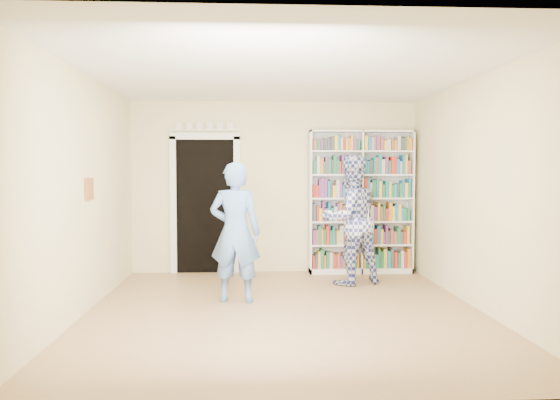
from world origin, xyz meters
name	(u,v)px	position (x,y,z in m)	size (l,w,h in m)	color
floor	(285,311)	(0.00, 0.00, 0.00)	(5.00, 5.00, 0.00)	#987749
ceiling	(285,73)	(0.00, 0.00, 2.70)	(5.00, 5.00, 0.00)	white
wall_back	(275,187)	(0.00, 2.50, 1.35)	(4.50, 4.50, 0.00)	beige
wall_left	(82,194)	(-2.25, 0.00, 1.35)	(5.00, 5.00, 0.00)	beige
wall_right	(479,193)	(2.25, 0.00, 1.35)	(5.00, 5.00, 0.00)	beige
bookshelf	(361,201)	(1.35, 2.34, 1.13)	(1.63, 0.31, 2.24)	white
doorway	(205,198)	(-1.10, 2.48, 1.18)	(1.10, 0.08, 2.43)	black
wall_art	(89,189)	(-2.23, 0.20, 1.40)	(0.03, 0.25, 0.25)	brown
man_blue	(235,232)	(-0.57, 0.50, 0.86)	(0.63, 0.41, 1.72)	#5C87CD
man_plaid	(350,220)	(1.03, 1.49, 0.92)	(0.89, 0.70, 1.84)	navy
paper_sheet	(361,215)	(1.15, 1.32, 0.99)	(0.21, 0.01, 0.29)	white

